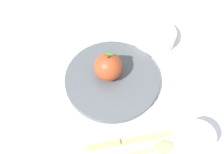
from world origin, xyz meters
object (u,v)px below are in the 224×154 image
(dinner_plate, at_px, (112,79))
(knife, at_px, (121,142))
(side_bowl, at_px, (153,35))
(apple, at_px, (108,67))
(cup, at_px, (197,139))
(spoon, at_px, (155,149))

(dinner_plate, xyz_separation_m, knife, (-0.16, -0.08, -0.01))
(side_bowl, bearing_deg, knife, -177.07)
(apple, bearing_deg, dinner_plate, -109.19)
(apple, distance_m, side_bowl, 0.20)
(side_bowl, distance_m, cup, 0.35)
(apple, xyz_separation_m, cup, (-0.11, -0.27, -0.02))
(apple, bearing_deg, spoon, -130.37)
(cup, bearing_deg, side_bowl, 32.92)
(dinner_plate, distance_m, apple, 0.05)
(cup, xyz_separation_m, knife, (-0.06, 0.17, -0.03))
(cup, height_order, knife, cup)
(side_bowl, bearing_deg, apple, 156.75)
(cup, bearing_deg, spoon, 119.78)
(spoon, bearing_deg, cup, -60.22)
(cup, bearing_deg, apple, 68.23)
(apple, xyz_separation_m, spoon, (-0.16, -0.18, -0.05))
(dinner_plate, distance_m, knife, 0.18)
(apple, relative_size, knife, 0.46)
(apple, distance_m, spoon, 0.24)
(cup, bearing_deg, dinner_plate, 68.11)
(dinner_plate, bearing_deg, cup, -111.89)
(side_bowl, xyz_separation_m, spoon, (-0.34, -0.10, -0.02))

